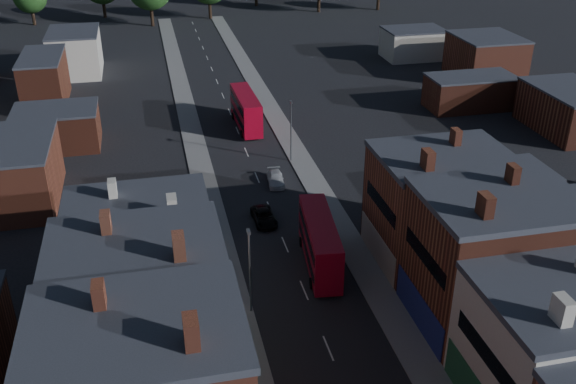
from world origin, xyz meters
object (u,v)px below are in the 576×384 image
car_2 (264,217)px  car_3 (276,179)px  bus_2 (246,110)px  bus_1 (320,242)px

car_2 → car_3: size_ratio=1.07×
car_2 → car_3: bearing=69.0°
bus_2 → car_2: bus_2 is taller
bus_2 → car_3: bearing=-90.1°
car_2 → car_3: 9.37m
bus_1 → bus_2: (-0.91, 37.39, 0.09)m
car_2 → bus_1: bearing=-70.6°
car_3 → bus_2: bearing=96.4°
car_3 → bus_1: bearing=-83.1°
bus_1 → bus_2: bus_2 is taller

